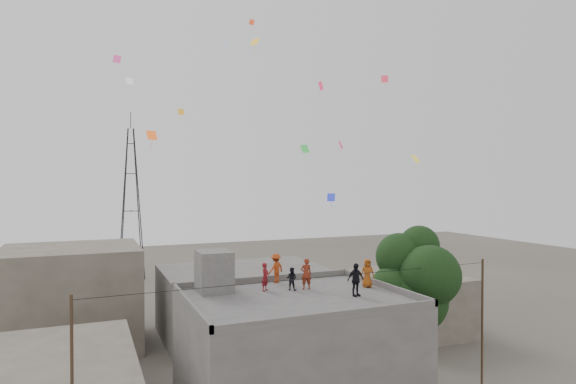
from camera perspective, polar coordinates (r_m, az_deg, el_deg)
name	(u,v)px	position (r m, az deg, el deg)	size (l,w,h in m)	color
main_building	(295,362)	(23.91, 0.81, -19.48)	(10.00, 8.00, 6.10)	#55524F
parapet	(295,294)	(22.99, 0.81, -11.98)	(10.00, 8.00, 0.30)	#55524F
stair_head_box	(214,271)	(24.22, -8.75, -9.27)	(1.60, 1.80, 2.00)	#55524F
neighbor_north	(245,302)	(37.31, -5.15, -12.82)	(12.00, 9.00, 5.00)	#55524F
neighbor_northwest	(71,297)	(37.38, -24.33, -11.30)	(9.00, 8.00, 7.00)	#575145
neighbor_east	(409,302)	(39.30, 14.11, -12.58)	(7.00, 8.00, 4.40)	#575145
tree	(416,282)	(27.23, 14.88, -10.28)	(4.90, 4.60, 9.10)	black
utility_line	(316,353)	(22.78, 3.36, -18.46)	(20.12, 0.62, 7.40)	black
transmission_tower	(131,203)	(60.77, -18.10, -1.25)	(2.97, 2.97, 20.01)	black
person_red_adult	(306,274)	(24.52, 2.16, -9.67)	(0.57, 0.37, 1.55)	maroon
person_orange_child	(367,273)	(25.31, 9.39, -9.46)	(0.71, 0.46, 1.45)	#9A4611
person_dark_child	(292,279)	(24.37, 0.42, -10.23)	(0.55, 0.43, 1.13)	black
person_dark_adult	(356,280)	(23.24, 8.02, -10.26)	(0.92, 0.38, 1.56)	black
person_orange_adult	(276,268)	(26.08, -1.45, -9.02)	(1.00, 0.58, 1.55)	#AC3B13
person_red_child	(265,277)	(24.18, -2.71, -10.02)	(0.51, 0.33, 1.39)	maroon
kites	(280,109)	(29.70, -0.96, 9.83)	(17.55, 19.05, 12.86)	#FF5E1A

